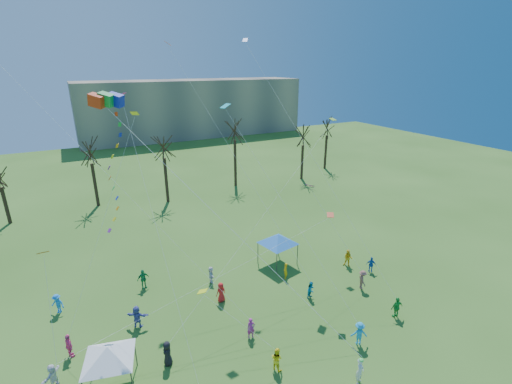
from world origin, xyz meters
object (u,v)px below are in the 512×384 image
canopy_tent_white (108,353)px  distant_building (194,108)px  big_box_kite (119,175)px  canopy_tent_blue (278,239)px  hero_kite_flyer (360,371)px

canopy_tent_white → distant_building: bearing=67.9°
distant_building → big_box_kite: size_ratio=2.71×
distant_building → big_box_kite: bearing=-111.6°
distant_building → canopy_tent_white: 84.03m
big_box_kite → canopy_tent_blue: size_ratio=5.21×
hero_kite_flyer → canopy_tent_white: canopy_tent_white is taller
hero_kite_flyer → big_box_kite: 19.57m
big_box_kite → canopy_tent_white: (-2.41, -3.85, -9.92)m
hero_kite_flyer → big_box_kite: bearing=101.5°
distant_building → canopy_tent_blue: (-14.90, -69.96, -4.75)m
hero_kite_flyer → big_box_kite: big_box_kite is taller
hero_kite_flyer → canopy_tent_blue: canopy_tent_blue is taller
distant_building → big_box_kite: (-29.17, -73.86, 5.03)m
distant_building → hero_kite_flyer: bearing=-101.8°
canopy_tent_white → canopy_tent_blue: size_ratio=0.94×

